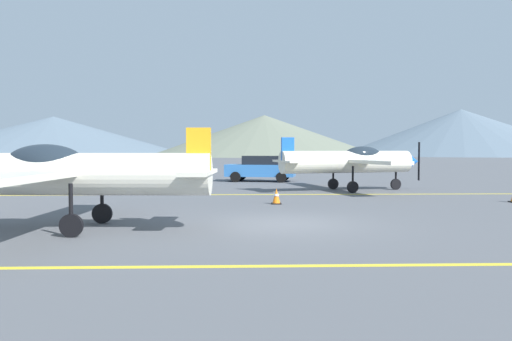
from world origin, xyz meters
name	(u,v)px	position (x,y,z in m)	size (l,w,h in m)	color
ground_plane	(284,223)	(0.00, 0.00, 0.00)	(400.00, 400.00, 0.00)	#54565B
apron_line_near	(309,266)	(0.00, -4.98, 0.01)	(80.00, 0.16, 0.01)	yellow
apron_line_far	(267,195)	(0.00, 8.58, 0.01)	(80.00, 0.16, 0.01)	yellow
airplane_near	(68,173)	(-5.57, -0.87, 1.46)	(7.52, 8.65, 2.59)	silver
airplane_mid	(352,161)	(4.24, 10.49, 1.46)	(7.58, 8.61, 2.59)	silver
car_sedan	(261,168)	(0.10, 17.60, 0.84)	(4.57, 2.66, 1.62)	#3372BF
traffic_cone_front	(276,196)	(0.13, 4.79, 0.29)	(0.36, 0.36, 0.59)	black
hill_left	(54,136)	(-63.24, 153.94, 6.37)	(88.75, 88.75, 12.75)	slate
hill_centerleft	(264,135)	(5.76, 129.02, 5.83)	(65.73, 65.73, 11.65)	slate
hill_centerright	(461,132)	(65.34, 134.43, 6.96)	(72.84, 72.84, 13.93)	slate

